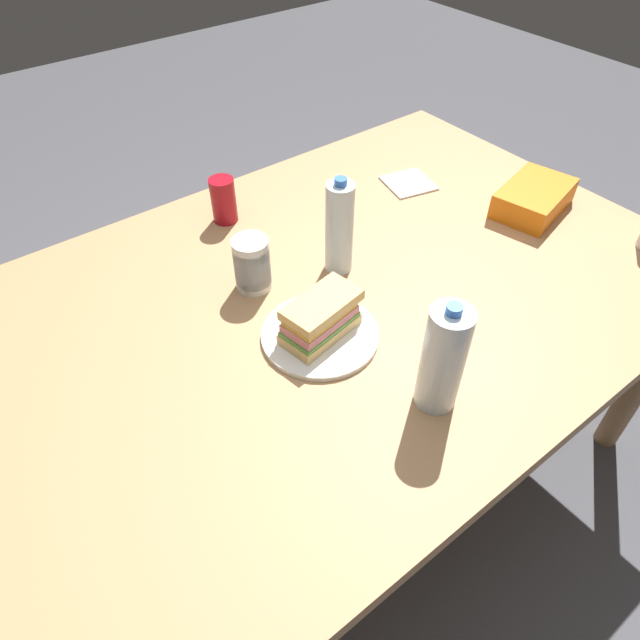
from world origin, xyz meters
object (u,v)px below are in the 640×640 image
Objects in this scene: plastic_cup_stack at (252,264)px; dining_table at (303,328)px; sandwich at (321,318)px; water_bottle_tall at (443,359)px; paper_plate at (320,335)px; chip_bag at (534,198)px; soda_can_red at (224,200)px; water_bottle_spare at (339,228)px.

dining_table is at bearing -69.87° from plastic_cup_stack.
sandwich is (-0.02, -0.10, 0.12)m from dining_table.
plastic_cup_stack is at bearing 100.76° from water_bottle_tall.
paper_plate is 1.03× the size of water_bottle_tall.
water_bottle_tall reaches higher than chip_bag.
water_bottle_tall is (0.07, -0.27, 0.11)m from paper_plate.
plastic_cup_stack is at bearing -27.35° from chip_bag.
sandwich reaches higher than chip_bag.
water_bottle_tall reaches higher than dining_table.
plastic_cup_stack is (-0.09, 0.49, -0.05)m from water_bottle_tall.
soda_can_red is (0.04, 0.40, 0.13)m from dining_table.
dining_table is 0.16m from sandwich.
sandwich is 0.51m from soda_can_red.
plastic_cup_stack is (-0.02, 0.23, 0.06)m from paper_plate.
paper_plate is (-0.02, -0.10, 0.07)m from dining_table.
water_bottle_tall is 0.44m from water_bottle_spare.
chip_bag is at bearing 2.64° from paper_plate.
water_bottle_spare is at bearing 41.83° from paper_plate.
water_bottle_spare is (0.15, 0.06, 0.18)m from dining_table.
water_bottle_spare is at bearing -71.84° from soda_can_red.
paper_plate is 0.30m from water_bottle_tall.
dining_table is 7.73× the size of water_bottle_tall.
water_bottle_tall reaches higher than plastic_cup_stack.
dining_table is at bearing -158.35° from water_bottle_spare.
plastic_cup_stack is at bearing 161.90° from water_bottle_spare.
sandwich is at bearing -11.17° from chip_bag.
plastic_cup_stack is at bearing 96.36° from sandwich.
paper_plate is 0.51m from soda_can_red.
chip_bag reaches higher than paper_plate.
plastic_cup_stack reaches higher than dining_table.
chip_bag is 0.81m from plastic_cup_stack.
chip_bag is 0.94× the size of water_bottle_spare.
paper_plate is at bearing -10.99° from chip_bag.
chip_bag is at bearing -12.16° from water_bottle_spare.
sandwich is 0.23m from plastic_cup_stack.
sandwich reaches higher than paper_plate.
chip_bag reaches higher than dining_table.
chip_bag is at bearing 23.73° from water_bottle_tall.
soda_can_red is 0.53× the size of chip_bag.
water_bottle_tall is (-0.69, -0.30, 0.08)m from chip_bag.
paper_plate is 1.30× the size of sandwich.
sandwich reaches higher than dining_table.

